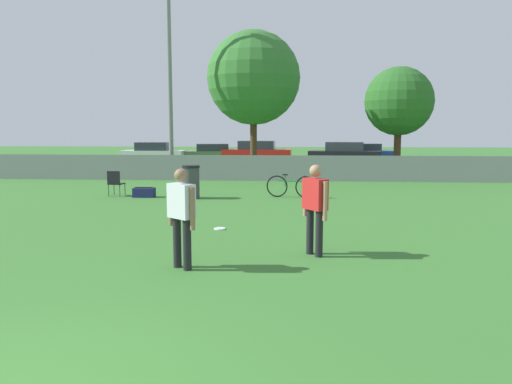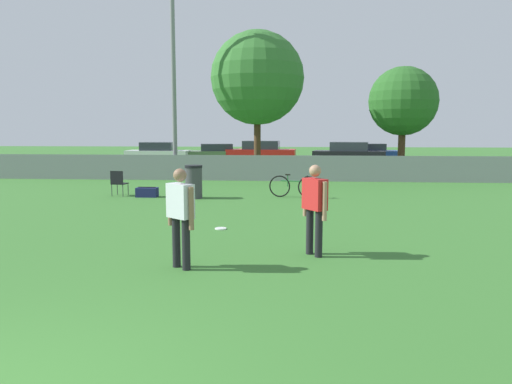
% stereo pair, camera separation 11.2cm
% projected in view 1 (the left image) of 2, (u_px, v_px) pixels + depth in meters
% --- Properties ---
extents(fence_backline, '(23.65, 0.07, 1.21)m').
position_uv_depth(fence_backline, '(233.00, 168.00, 21.46)').
color(fence_backline, gray).
rests_on(fence_backline, ground_plane).
extents(light_pole, '(0.90, 0.36, 9.81)m').
position_uv_depth(light_pole, '(169.00, 49.00, 21.76)').
color(light_pole, gray).
rests_on(light_pole, ground_plane).
extents(tree_near_pole, '(4.36, 4.36, 6.77)m').
position_uv_depth(tree_near_pole, '(253.00, 78.00, 23.28)').
color(tree_near_pole, '#4C331E').
rests_on(tree_near_pole, ground_plane).
extents(tree_far_right, '(3.10, 3.10, 5.01)m').
position_uv_depth(tree_far_right, '(399.00, 102.00, 22.54)').
color(tree_far_right, '#4C331E').
rests_on(tree_far_right, ground_plane).
extents(player_receiver_white, '(0.50, 0.46, 1.60)m').
position_uv_depth(player_receiver_white, '(182.00, 211.00, 7.82)').
color(player_receiver_white, black).
rests_on(player_receiver_white, ground_plane).
extents(player_defender_red, '(0.45, 0.51, 1.60)m').
position_uv_depth(player_defender_red, '(315.00, 203.00, 8.66)').
color(player_defender_red, black).
rests_on(player_defender_red, ground_plane).
extents(frisbee_disc, '(0.26, 0.26, 0.03)m').
position_uv_depth(frisbee_disc, '(220.00, 229.00, 11.06)').
color(frisbee_disc, white).
rests_on(frisbee_disc, ground_plane).
extents(folding_chair_sideline, '(0.49, 0.49, 0.85)m').
position_uv_depth(folding_chair_sideline, '(115.00, 182.00, 16.45)').
color(folding_chair_sideline, '#333338').
rests_on(folding_chair_sideline, ground_plane).
extents(bicycle_sideline, '(1.64, 0.50, 0.76)m').
position_uv_depth(bicycle_sideline, '(291.00, 186.00, 16.16)').
color(bicycle_sideline, black).
rests_on(bicycle_sideline, ground_plane).
extents(trash_bin, '(0.56, 0.56, 1.06)m').
position_uv_depth(trash_bin, '(191.00, 182.00, 15.95)').
color(trash_bin, '#3F3F44').
rests_on(trash_bin, ground_plane).
extents(gear_bag_sideline, '(0.68, 0.37, 0.33)m').
position_uv_depth(gear_bag_sideline, '(144.00, 192.00, 16.28)').
color(gear_bag_sideline, navy).
rests_on(gear_bag_sideline, ground_plane).
extents(parked_car_white, '(3.91, 1.66, 1.40)m').
position_uv_depth(parked_car_white, '(154.00, 154.00, 31.63)').
color(parked_car_white, black).
rests_on(parked_car_white, ground_plane).
extents(parked_car_olive, '(4.17, 2.49, 1.27)m').
position_uv_depth(parked_car_olive, '(212.00, 154.00, 32.57)').
color(parked_car_olive, black).
rests_on(parked_car_olive, ground_plane).
extents(parked_car_red, '(4.49, 1.92, 1.47)m').
position_uv_depth(parked_car_red, '(257.00, 153.00, 32.31)').
color(parked_car_red, black).
rests_on(parked_car_red, ground_plane).
extents(parked_car_dark, '(4.50, 2.33, 1.45)m').
position_uv_depth(parked_car_dark, '(345.00, 154.00, 30.29)').
color(parked_car_dark, black).
rests_on(parked_car_dark, ground_plane).
extents(parked_car_blue, '(4.21, 2.14, 1.29)m').
position_uv_depth(parked_car_blue, '(362.00, 153.00, 32.54)').
color(parked_car_blue, black).
rests_on(parked_car_blue, ground_plane).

